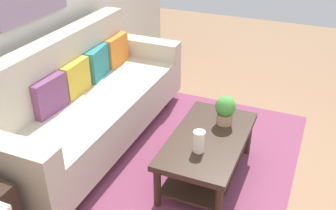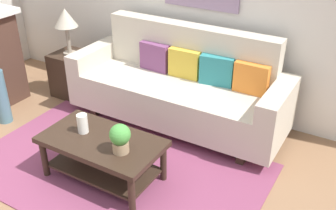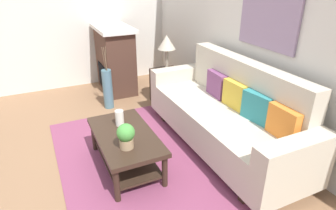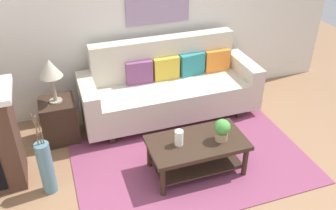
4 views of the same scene
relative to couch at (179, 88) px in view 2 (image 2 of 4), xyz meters
name	(u,v)px [view 2 (image 2 of 4)]	position (x,y,z in m)	size (l,w,h in m)	color
ground_plane	(81,200)	(-0.09, -1.59, -0.43)	(9.76, 9.76, 0.00)	#8C6647
area_rug	(116,169)	(-0.09, -1.09, -0.43)	(2.77, 1.74, 0.01)	#843D5B
couch	(179,88)	(0.00, 0.00, 0.00)	(2.43, 0.84, 1.08)	beige
throw_pillow_plum	(155,57)	(-0.39, 0.12, 0.25)	(0.36, 0.12, 0.32)	#7A4270
throw_pillow_mustard	(185,63)	(0.00, 0.12, 0.25)	(0.36, 0.12, 0.32)	gold
throw_pillow_teal	(217,70)	(0.39, 0.12, 0.25)	(0.36, 0.12, 0.32)	teal
throw_pillow_orange	(252,78)	(0.77, 0.12, 0.25)	(0.36, 0.12, 0.32)	orange
coffee_table	(102,150)	(-0.10, -1.24, -0.12)	(1.10, 0.60, 0.43)	#332319
tabletop_vase	(83,124)	(-0.31, -1.23, 0.09)	(0.10, 0.10, 0.18)	white
potted_plant_tabletop	(120,138)	(0.16, -1.31, 0.14)	(0.18, 0.18, 0.26)	tan
side_table	(73,74)	(-1.52, -0.08, -0.15)	(0.44, 0.44, 0.56)	#332319
table_lamp	(66,20)	(-1.52, -0.08, 0.56)	(0.28, 0.28, 0.57)	gray
floor_vase	(1,97)	(-1.73, -1.02, -0.11)	(0.15, 0.15, 0.63)	slate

